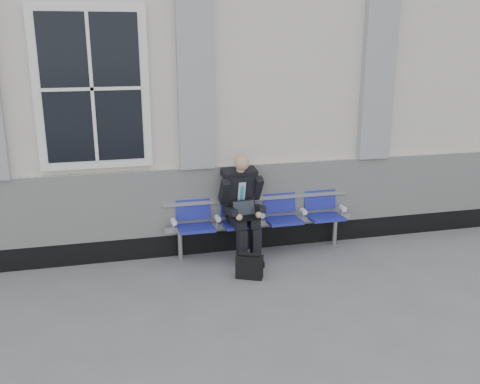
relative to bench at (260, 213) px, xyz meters
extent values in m
plane|color=slate|center=(-2.43, -1.32, -0.55)|extent=(70.00, 70.00, 0.00)
cube|color=beige|center=(-2.43, 2.18, 1.55)|extent=(14.00, 4.00, 4.20)
cube|color=black|center=(-2.43, 0.15, -0.40)|extent=(14.00, 0.10, 0.30)
cube|color=silver|center=(-2.43, 0.14, 0.20)|extent=(14.00, 0.08, 0.90)
cube|color=#97999C|center=(-0.83, 0.12, 1.85)|extent=(0.45, 0.14, 2.40)
cube|color=#97999C|center=(1.67, 0.12, 1.85)|extent=(0.45, 0.14, 2.40)
cube|color=white|center=(-2.08, 0.14, 1.70)|extent=(1.35, 0.10, 1.95)
cube|color=black|center=(-2.08, 0.09, 1.70)|extent=(1.15, 0.02, 1.75)
cube|color=#9EA0A3|center=(0.00, -0.02, -0.13)|extent=(2.60, 0.07, 0.07)
cube|color=#9EA0A3|center=(0.00, 0.10, 0.18)|extent=(2.60, 0.05, 0.05)
cylinder|color=#9EA0A3|center=(-1.10, -0.02, -0.36)|extent=(0.06, 0.06, 0.39)
cylinder|color=#9EA0A3|center=(1.10, -0.02, -0.36)|extent=(0.06, 0.06, 0.39)
cube|color=#192095|center=(-0.90, -0.10, -0.10)|extent=(0.46, 0.42, 0.07)
cube|color=#192095|center=(-0.90, 0.11, 0.16)|extent=(0.46, 0.10, 0.40)
cube|color=#192095|center=(-0.30, -0.10, -0.10)|extent=(0.46, 0.42, 0.07)
cube|color=#192095|center=(-0.30, 0.11, 0.16)|extent=(0.46, 0.10, 0.40)
cube|color=#192095|center=(0.30, -0.10, -0.10)|extent=(0.46, 0.42, 0.07)
cube|color=#192095|center=(0.30, 0.11, 0.16)|extent=(0.46, 0.10, 0.40)
cube|color=#192095|center=(0.90, -0.10, -0.10)|extent=(0.46, 0.42, 0.07)
cube|color=#192095|center=(0.90, 0.11, 0.16)|extent=(0.46, 0.10, 0.40)
cylinder|color=white|center=(-1.18, -0.07, 0.00)|extent=(0.07, 0.12, 0.07)
cylinder|color=white|center=(-0.60, -0.07, 0.00)|extent=(0.07, 0.12, 0.07)
cylinder|color=white|center=(0.00, -0.07, 0.00)|extent=(0.07, 0.12, 0.07)
cylinder|color=white|center=(0.60, -0.07, 0.00)|extent=(0.07, 0.12, 0.07)
cylinder|color=white|center=(1.18, -0.07, 0.00)|extent=(0.07, 0.12, 0.07)
cube|color=black|center=(-0.35, -0.47, -0.51)|extent=(0.13, 0.26, 0.09)
cube|color=black|center=(-0.16, -0.45, -0.51)|extent=(0.13, 0.26, 0.09)
cube|color=black|center=(-0.36, -0.41, -0.31)|extent=(0.13, 0.13, 0.47)
cube|color=black|center=(-0.17, -0.39, -0.31)|extent=(0.13, 0.13, 0.47)
cube|color=black|center=(-0.38, -0.20, -0.01)|extent=(0.18, 0.44, 0.13)
cube|color=black|center=(-0.19, -0.18, -0.01)|extent=(0.18, 0.44, 0.13)
cube|color=black|center=(-0.30, 0.00, 0.30)|extent=(0.43, 0.36, 0.60)
cube|color=#C0CDFD|center=(-0.29, -0.12, 0.32)|extent=(0.10, 0.10, 0.34)
cube|color=#27A0B7|center=(-0.29, -0.13, 0.30)|extent=(0.05, 0.08, 0.28)
cube|color=black|center=(-0.30, -0.03, 0.58)|extent=(0.48, 0.27, 0.14)
cylinder|color=tan|center=(-0.29, -0.08, 0.65)|extent=(0.10, 0.10, 0.10)
sphere|color=tan|center=(-0.29, -0.14, 0.75)|extent=(0.20, 0.20, 0.20)
cube|color=black|center=(-0.52, -0.12, 0.38)|extent=(0.12, 0.28, 0.35)
cube|color=black|center=(-0.07, -0.08, 0.38)|extent=(0.12, 0.28, 0.35)
cube|color=black|center=(-0.46, -0.29, 0.15)|extent=(0.12, 0.30, 0.13)
cube|color=black|center=(-0.09, -0.25, 0.15)|extent=(0.12, 0.30, 0.13)
sphere|color=tan|center=(-0.39, -0.42, 0.11)|extent=(0.09, 0.09, 0.09)
sphere|color=tan|center=(-0.13, -0.39, 0.11)|extent=(0.09, 0.09, 0.09)
cube|color=black|center=(-0.27, -0.33, 0.06)|extent=(0.33, 0.25, 0.02)
cube|color=black|center=(-0.28, -0.22, 0.16)|extent=(0.32, 0.12, 0.20)
cube|color=black|center=(-0.28, -0.22, 0.16)|extent=(0.29, 0.09, 0.17)
cube|color=black|center=(-0.36, -0.80, -0.41)|extent=(0.35, 0.26, 0.29)
cylinder|color=black|center=(-0.36, -0.80, -0.24)|extent=(0.25, 0.15, 0.05)
camera|label=1|loc=(-1.92, -6.59, 2.30)|focal=40.00mm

